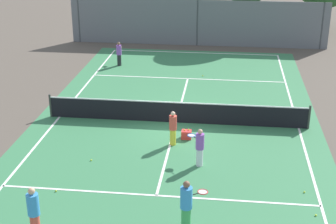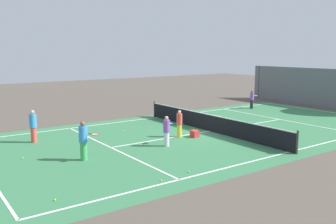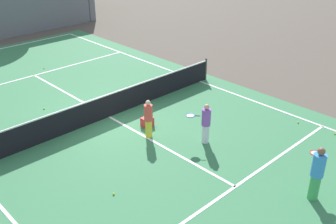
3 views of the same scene
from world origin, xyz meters
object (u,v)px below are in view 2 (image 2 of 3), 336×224
(ball_crate, at_px, (195,134))
(tennis_ball_0, at_px, (55,200))
(player_0, at_px, (252,99))
(tennis_ball_5, at_px, (222,122))
(player_2, at_px, (167,131))
(tennis_ball_7, at_px, (80,134))
(player_4, at_px, (179,123))
(tennis_ball_3, at_px, (123,131))
(player_1, at_px, (84,140))
(player_3, at_px, (33,126))
(tennis_ball_4, at_px, (295,120))
(tennis_ball_1, at_px, (161,180))
(tennis_ball_2, at_px, (23,158))
(tennis_ball_6, at_px, (189,172))

(ball_crate, distance_m, tennis_ball_0, 9.96)
(player_0, distance_m, tennis_ball_5, 6.74)
(player_2, bearing_deg, tennis_ball_7, -152.03)
(player_4, distance_m, tennis_ball_3, 3.58)
(player_0, bearing_deg, tennis_ball_3, -82.99)
(player_1, height_order, tennis_ball_0, player_1)
(player_3, xyz_separation_m, tennis_ball_4, (4.07, 16.09, -0.83))
(player_3, height_order, tennis_ball_3, player_3)
(player_1, xyz_separation_m, ball_crate, (-0.57, 6.60, -0.70))
(player_0, distance_m, tennis_ball_4, 5.54)
(player_3, height_order, tennis_ball_7, player_3)
(player_0, height_order, tennis_ball_1, player_0)
(player_0, xyz_separation_m, tennis_ball_4, (5.27, -1.57, -0.73))
(player_3, xyz_separation_m, tennis_ball_7, (-0.25, 2.58, -0.83))
(player_3, distance_m, tennis_ball_5, 11.75)
(tennis_ball_0, distance_m, tennis_ball_2, 5.33)
(player_1, height_order, tennis_ball_2, player_1)
(player_3, xyz_separation_m, tennis_ball_1, (8.48, 2.12, -0.83))
(player_3, distance_m, tennis_ball_4, 16.62)
(player_1, bearing_deg, player_4, 100.23)
(player_2, bearing_deg, ball_crate, 106.43)
(player_2, xyz_separation_m, tennis_ball_0, (3.45, -6.71, -0.75))
(player_0, xyz_separation_m, tennis_ball_3, (1.56, -12.68, -0.73))
(tennis_ball_1, xyz_separation_m, tennis_ball_3, (-8.12, 2.85, 0.00))
(player_1, bearing_deg, tennis_ball_7, 160.05)
(tennis_ball_6, bearing_deg, player_2, 156.94)
(player_0, height_order, tennis_ball_7, player_0)
(tennis_ball_7, bearing_deg, tennis_ball_3, 75.66)
(tennis_ball_3, distance_m, tennis_ball_4, 11.72)
(player_1, bearing_deg, tennis_ball_6, 34.47)
(player_0, xyz_separation_m, tennis_ball_7, (0.95, -15.08, -0.73))
(player_3, bearing_deg, player_0, 93.89)
(tennis_ball_1, xyz_separation_m, tennis_ball_2, (-5.80, -3.35, 0.00))
(tennis_ball_2, bearing_deg, player_2, 73.61)
(ball_crate, relative_size, tennis_ball_3, 6.45)
(tennis_ball_1, distance_m, tennis_ball_6, 1.42)
(player_4, distance_m, tennis_ball_5, 5.12)
(ball_crate, xyz_separation_m, tennis_ball_0, (4.14, -9.06, -0.15))
(tennis_ball_0, distance_m, tennis_ball_6, 5.12)
(tennis_ball_5, height_order, tennis_ball_6, same)
(tennis_ball_5, distance_m, tennis_ball_7, 9.22)
(player_3, xyz_separation_m, tennis_ball_0, (7.99, -1.58, -0.83))
(player_4, height_order, tennis_ball_7, player_4)
(tennis_ball_5, relative_size, tennis_ball_6, 1.00)
(tennis_ball_1, bearing_deg, tennis_ball_0, -97.41)
(player_1, bearing_deg, tennis_ball_0, -34.53)
(tennis_ball_5, bearing_deg, ball_crate, -62.01)
(player_2, xyz_separation_m, ball_crate, (-0.69, 2.35, -0.60))
(player_2, distance_m, tennis_ball_7, 5.49)
(tennis_ball_0, relative_size, tennis_ball_3, 1.00)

